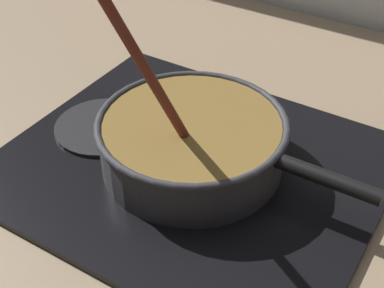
% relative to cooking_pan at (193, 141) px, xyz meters
% --- Properties ---
extents(ground, '(2.40, 1.60, 0.04)m').
position_rel_cooking_pan_xyz_m(ground, '(-0.04, -0.17, -0.08)').
color(ground, '#9E8466').
extents(hob_plate, '(0.56, 0.48, 0.01)m').
position_rel_cooking_pan_xyz_m(hob_plate, '(-0.00, 0.00, -0.05)').
color(hob_plate, black).
rests_on(hob_plate, ground).
extents(burner_ring, '(0.18, 0.18, 0.01)m').
position_rel_cooking_pan_xyz_m(burner_ring, '(-0.00, 0.00, -0.04)').
color(burner_ring, '#592D0C').
rests_on(burner_ring, hob_plate).
extents(spare_burner, '(0.16, 0.16, 0.01)m').
position_rel_cooking_pan_xyz_m(spare_burner, '(-0.18, 0.00, -0.04)').
color(spare_burner, '#262628').
rests_on(spare_burner, hob_plate).
extents(cooking_pan, '(0.42, 0.28, 0.34)m').
position_rel_cooking_pan_xyz_m(cooking_pan, '(0.00, 0.00, 0.00)').
color(cooking_pan, '#38383D').
rests_on(cooking_pan, hob_plate).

